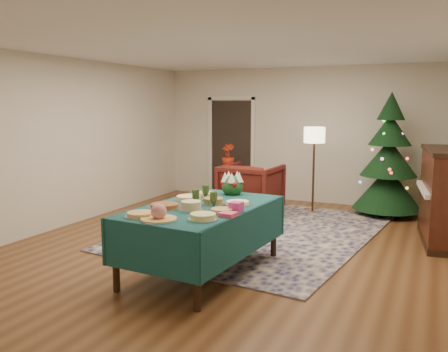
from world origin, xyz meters
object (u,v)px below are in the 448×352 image
at_px(gift_box, 236,207).
at_px(christmas_tree, 389,160).
at_px(floor_lamp, 314,140).
at_px(buffet_table, 203,219).
at_px(armchair, 251,186).
at_px(side_table, 228,184).
at_px(potted_plant, 228,160).

xyz_separation_m(gift_box, christmas_tree, (1.18, 4.14, 0.13)).
bearing_deg(gift_box, floor_lamp, 91.20).
xyz_separation_m(buffet_table, armchair, (-0.60, 3.12, -0.14)).
relative_size(buffet_table, christmas_tree, 0.98).
bearing_deg(christmas_tree, buffet_table, -112.28).
relative_size(floor_lamp, side_table, 2.19).
bearing_deg(floor_lamp, side_table, 171.26).
xyz_separation_m(potted_plant, christmas_tree, (3.08, 0.06, 0.14)).
bearing_deg(potted_plant, floor_lamp, -8.74).
height_order(buffet_table, gift_box, gift_box).
distance_m(gift_box, armchair, 3.43).
bearing_deg(side_table, christmas_tree, 1.15).
xyz_separation_m(side_table, christmas_tree, (3.08, 0.06, 0.63)).
distance_m(buffet_table, christmas_tree, 4.36).
bearing_deg(potted_plant, buffet_table, -70.15).
relative_size(buffet_table, armchair, 2.14).
height_order(armchair, side_table, armchair).
relative_size(gift_box, christmas_tree, 0.06).
xyz_separation_m(buffet_table, christmas_tree, (1.65, 4.02, 0.34)).
bearing_deg(gift_box, potted_plant, 114.99).
relative_size(floor_lamp, potted_plant, 3.35).
height_order(armchair, potted_plant, armchair).
xyz_separation_m(gift_box, potted_plant, (-1.90, 4.08, -0.01)).
bearing_deg(armchair, buffet_table, 104.04).
bearing_deg(potted_plant, christmas_tree, 1.15).
relative_size(armchair, potted_plant, 2.15).
height_order(gift_box, armchair, armchair).
height_order(buffet_table, christmas_tree, christmas_tree).
bearing_deg(christmas_tree, armchair, -158.17).
bearing_deg(christmas_tree, side_table, -178.85).
bearing_deg(christmas_tree, floor_lamp, -164.78).
xyz_separation_m(buffet_table, floor_lamp, (0.39, 3.68, 0.68)).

